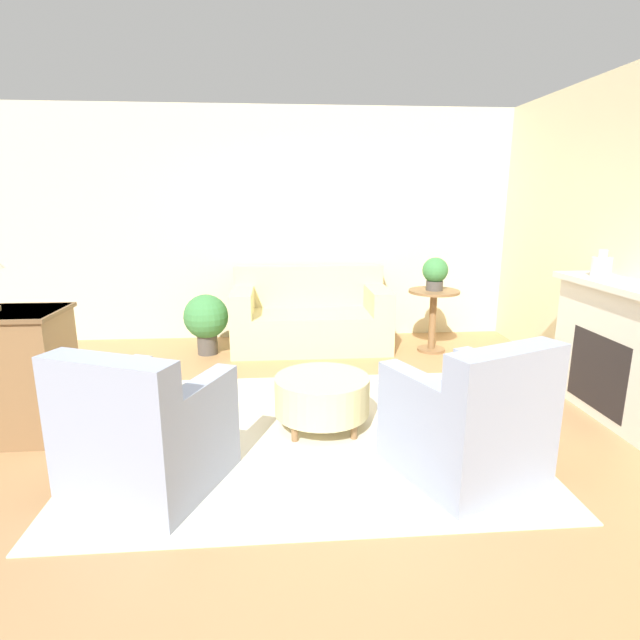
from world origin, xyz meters
name	(u,v)px	position (x,y,z in m)	size (l,w,h in m)	color
ground_plane	(306,434)	(0.00, 0.00, 0.00)	(16.00, 16.00, 0.00)	#AD7F51
wall_back	(293,226)	(0.00, 2.86, 1.40)	(9.60, 0.12, 2.80)	beige
rug	(306,433)	(0.00, 0.00, 0.01)	(3.10, 2.44, 0.01)	beige
couch	(310,319)	(0.18, 2.30, 0.34)	(1.81, 0.91, 0.94)	beige
armchair_left	(144,436)	(-1.00, -0.65, 0.35)	(1.03, 1.05, 0.90)	#8E99B2
armchair_right	(470,424)	(1.00, -0.65, 0.35)	(1.03, 1.05, 0.90)	#8E99B2
ottoman_table	(322,395)	(0.13, 0.10, 0.27)	(0.72, 0.72, 0.40)	beige
side_table	(433,310)	(1.57, 2.01, 0.49)	(0.57, 0.57, 0.72)	olive
fireplace	(621,349)	(2.51, 0.13, 0.57)	(0.44, 1.40, 1.09)	silver
vase_mantel_near	(601,266)	(2.49, 0.48, 1.18)	(0.16, 0.16, 0.22)	silver
potted_plant_on_side_table	(435,272)	(1.57, 2.01, 0.92)	(0.29, 0.29, 0.37)	#4C4742
potted_plant_floor	(206,319)	(-1.01, 2.10, 0.41)	(0.50, 0.50, 0.69)	#4C4742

